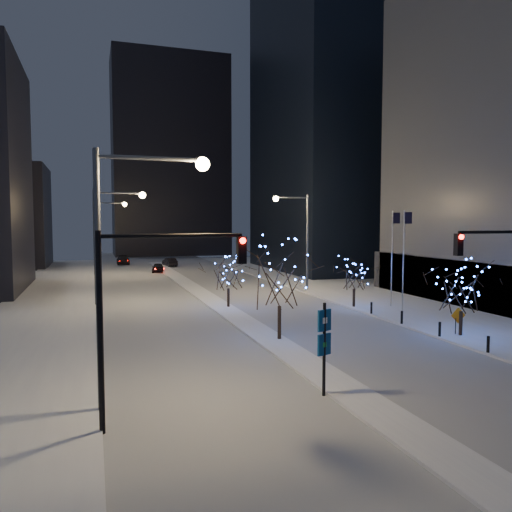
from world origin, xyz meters
name	(u,v)px	position (x,y,z in m)	size (l,w,h in m)	color
ground	(360,401)	(0.00, 0.00, 0.00)	(160.00, 160.00, 0.00)	white
road	(194,289)	(0.00, 35.00, 0.01)	(20.00, 130.00, 0.02)	#A9AEB8
median	(204,295)	(0.00, 30.00, 0.07)	(2.00, 80.00, 0.15)	white
east_sidewalk	(395,303)	(15.00, 20.00, 0.07)	(10.00, 90.00, 0.15)	white
west_sidewalk	(37,325)	(-14.00, 20.00, 0.07)	(8.00, 90.00, 0.15)	white
horizon_block	(170,158)	(6.00, 92.00, 21.00)	(24.00, 14.00, 42.00)	black
street_lamp_w_near	(127,242)	(-8.94, 2.00, 6.50)	(4.40, 0.56, 10.00)	#595E66
street_lamp_w_mid	(108,230)	(-8.94, 27.00, 6.50)	(4.40, 0.56, 10.00)	#595E66
street_lamp_w_far	(102,227)	(-8.94, 52.00, 6.50)	(4.40, 0.56, 10.00)	#595E66
street_lamp_east	(299,229)	(10.08, 30.00, 6.45)	(3.90, 0.56, 10.00)	#595E66
traffic_signal_west	(147,295)	(-8.44, 0.00, 4.76)	(5.26, 0.43, 7.00)	black
flagpoles	(398,252)	(13.37, 17.25, 4.80)	(1.35, 2.60, 8.00)	silver
bollards	(420,323)	(10.20, 10.00, 0.60)	(0.16, 12.16, 0.90)	black
car_near	(158,268)	(-1.50, 53.81, 0.65)	(1.55, 3.84, 1.31)	black
car_mid	(170,262)	(1.50, 62.79, 0.68)	(1.44, 4.12, 1.36)	black
car_far	(123,260)	(-5.44, 68.80, 0.73)	(2.04, 5.02, 1.46)	black
holiday_tree_median_near	(279,274)	(0.50, 10.52, 4.13)	(6.54, 6.54, 6.36)	black
holiday_tree_median_far	(228,273)	(0.50, 22.52, 2.98)	(4.35, 4.35, 4.40)	black
holiday_tree_plaza_near	(462,288)	(11.68, 7.88, 3.12)	(4.68, 4.68, 4.73)	black
holiday_tree_plaza_far	(354,274)	(10.50, 19.27, 2.89)	(3.44, 3.44, 4.27)	black
wayfinding_sign	(324,339)	(-1.13, 1.00, 2.42)	(0.69, 0.31, 3.94)	black
construction_sign	(458,318)	(11.76, 8.23, 1.18)	(1.03, 0.11, 1.70)	black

